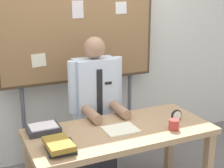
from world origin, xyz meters
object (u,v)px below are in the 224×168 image
at_px(bulletin_board, 79,34).
at_px(book_stack, 59,146).
at_px(coffee_mug, 174,125).
at_px(desk_clock, 176,116).
at_px(paper_tray, 43,129).
at_px(desk, 120,140).
at_px(open_notebook, 121,129).
at_px(person, 96,115).

relative_size(bulletin_board, book_stack, 7.25).
bearing_deg(coffee_mug, book_stack, 177.44).
distance_m(desk_clock, paper_tray, 1.16).
bearing_deg(desk, open_notebook, -111.56).
relative_size(desk, coffee_mug, 17.63).
xyz_separation_m(book_stack, desk_clock, (1.11, 0.11, 0.01)).
bearing_deg(book_stack, bulletin_board, 63.21).
xyz_separation_m(bulletin_board, desk_clock, (0.54, -1.02, -0.63)).
bearing_deg(paper_tray, book_stack, -85.54).
bearing_deg(desk_clock, person, 132.30).
height_order(book_stack, desk_clock, desk_clock).
height_order(open_notebook, coffee_mug, coffee_mug).
relative_size(person, paper_tray, 5.61).
distance_m(person, coffee_mug, 0.85).
relative_size(desk_clock, paper_tray, 0.39).
distance_m(book_stack, desk_clock, 1.11).
bearing_deg(book_stack, desk_clock, 5.65).
xyz_separation_m(person, book_stack, (-0.57, -0.70, 0.11)).
xyz_separation_m(person, coffee_mug, (0.40, -0.74, 0.12)).
height_order(book_stack, paper_tray, book_stack).
xyz_separation_m(book_stack, coffee_mug, (0.97, -0.04, 0.01)).
xyz_separation_m(desk_clock, paper_tray, (-1.13, 0.26, -0.02)).
bearing_deg(book_stack, desk, 15.02).
bearing_deg(desk_clock, coffee_mug, -131.25).
bearing_deg(person, bulletin_board, 90.00).
relative_size(desk, book_stack, 5.71).
xyz_separation_m(bulletin_board, open_notebook, (-0.01, -1.00, -0.67)).
distance_m(desk, bulletin_board, 1.25).
bearing_deg(person, desk_clock, -47.70).
xyz_separation_m(desk, bulletin_board, (-0.00, 0.98, 0.78)).
height_order(book_stack, coffee_mug, coffee_mug).
bearing_deg(bulletin_board, person, -90.00).
distance_m(bulletin_board, book_stack, 1.42).
relative_size(book_stack, desk_clock, 2.71).
height_order(bulletin_board, coffee_mug, bulletin_board).
distance_m(open_notebook, desk_clock, 0.55).
distance_m(desk, desk_clock, 0.56).
relative_size(desk_clock, coffee_mug, 1.14).
distance_m(person, open_notebook, 0.57).
xyz_separation_m(desk, desk_clock, (0.54, -0.04, 0.15)).
height_order(bulletin_board, desk_clock, bulletin_board).
xyz_separation_m(desk, open_notebook, (-0.01, -0.02, 0.11)).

